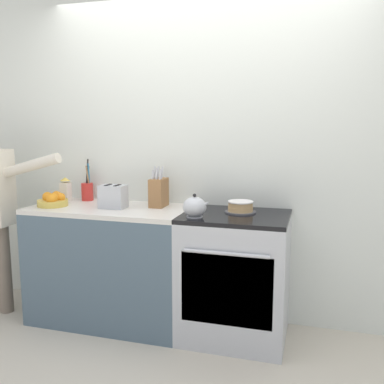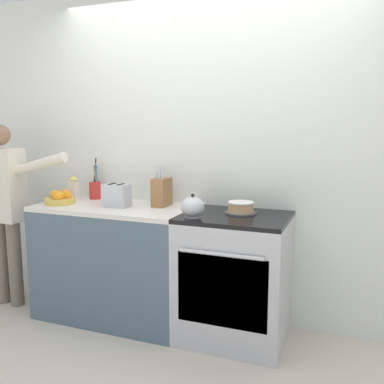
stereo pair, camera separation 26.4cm
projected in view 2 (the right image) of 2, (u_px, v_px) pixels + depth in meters
The scene contains 12 objects.
ground_plane at pixel (179, 349), 2.95m from camera, with size 16.00×16.00×0.00m, color beige.
wall_back at pixel (209, 155), 3.33m from camera, with size 8.00×0.04×2.60m.
counter_cabinet at pixel (115, 262), 3.40m from camera, with size 1.22×0.61×0.91m.
stove_range at pixel (234, 278), 3.05m from camera, with size 0.75×0.64×0.91m.
layer_cake at pixel (241, 208), 3.03m from camera, with size 0.22×0.22×0.08m.
tea_kettle at pixel (193, 207), 2.91m from camera, with size 0.20×0.16×0.16m.
knife_block at pixel (162, 192), 3.30m from camera, with size 0.10×0.18×0.31m.
utensil_crock at pixel (95, 189), 3.62m from camera, with size 0.10×0.10×0.34m.
fruit_bowl at pixel (60, 198), 3.40m from camera, with size 0.23×0.23×0.11m.
toaster at pixel (117, 195), 3.27m from camera, with size 0.21×0.13×0.18m.
milk_carton at pixel (74, 188), 3.58m from camera, with size 0.07×0.07×0.20m.
person_baker at pixel (4, 200), 3.57m from camera, with size 0.90×0.20×1.54m.
Camera 2 is at (1.09, -2.53, 1.54)m, focal length 40.00 mm.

